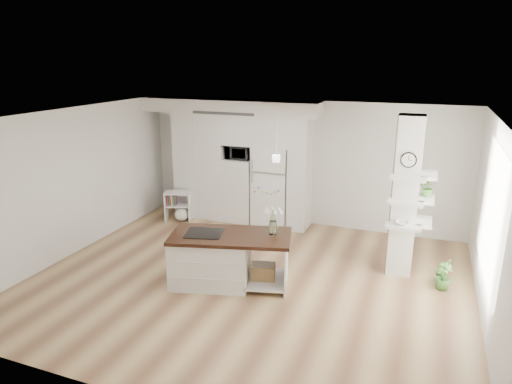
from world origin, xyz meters
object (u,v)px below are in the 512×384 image
floor_plant_a (443,270)px  kitchen_island (218,257)px  refrigerator (272,186)px  bookshelf (179,208)px

floor_plant_a → kitchen_island: bearing=-158.8°
refrigerator → bookshelf: refrigerator is taller
floor_plant_a → refrigerator: bearing=155.2°
bookshelf → floor_plant_a: bookshelf is taller
kitchen_island → bookshelf: bearing=116.7°
kitchen_island → floor_plant_a: size_ratio=4.75×
refrigerator → floor_plant_a: (3.52, -1.63, -0.66)m
refrigerator → kitchen_island: (0.09, -2.96, -0.42)m
kitchen_island → floor_plant_a: 3.69m
refrigerator → bookshelf: size_ratio=2.60×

